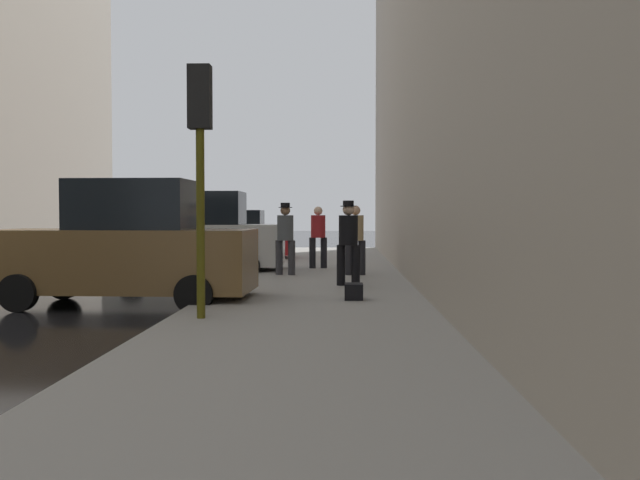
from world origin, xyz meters
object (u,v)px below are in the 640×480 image
at_px(pedestrian_with_beanie, 285,235).
at_px(traffic_light, 200,135).
at_px(fire_hydrant, 268,255).
at_px(pedestrian_with_fedora, 348,239).
at_px(parked_red_hatchback, 231,237).
at_px(parked_white_van, 199,237).
at_px(parked_bronze_suv, 126,248).
at_px(duffel_bag, 354,291).
at_px(pedestrian_in_tan_coat, 355,236).
at_px(pedestrian_in_red_jacket, 318,234).

bearing_deg(pedestrian_with_beanie, traffic_light, -94.73).
xyz_separation_m(fire_hydrant, pedestrian_with_fedora, (2.19, -4.93, 0.64)).
height_order(parked_red_hatchback, fire_hydrant, parked_red_hatchback).
xyz_separation_m(parked_white_van, traffic_light, (1.85, -8.96, 1.73)).
bearing_deg(fire_hydrant, pedestrian_with_beanie, -73.84).
bearing_deg(pedestrian_with_beanie, parked_bronze_suv, -116.82).
height_order(parked_white_van, pedestrian_with_fedora, parked_white_van).
distance_m(parked_red_hatchback, duffel_bag, 12.76).
bearing_deg(fire_hydrant, pedestrian_in_tan_coat, -43.61).
bearing_deg(parked_bronze_suv, pedestrian_in_red_jacket, 65.76).
xyz_separation_m(pedestrian_in_red_jacket, pedestrian_with_fedora, (0.80, -4.87, 0.03)).
height_order(fire_hydrant, pedestrian_in_tan_coat, pedestrian_in_tan_coat).
height_order(traffic_light, pedestrian_in_tan_coat, traffic_light).
distance_m(parked_white_van, traffic_light, 9.31).
height_order(parked_red_hatchback, traffic_light, traffic_light).
distance_m(parked_bronze_suv, pedestrian_in_red_jacket, 7.79).
xyz_separation_m(fire_hydrant, pedestrian_with_beanie, (0.66, -2.28, 0.64)).
bearing_deg(pedestrian_in_red_jacket, traffic_light, -97.96).
height_order(parked_white_van, pedestrian_in_tan_coat, parked_white_van).
relative_size(parked_red_hatchback, traffic_light, 1.17).
relative_size(parked_bronze_suv, pedestrian_with_beanie, 2.62).
bearing_deg(parked_bronze_suv, fire_hydrant, 75.86).
relative_size(parked_white_van, fire_hydrant, 6.54).
bearing_deg(pedestrian_in_red_jacket, parked_white_van, -168.27).
bearing_deg(fire_hydrant, duffel_bag, -72.83).
relative_size(parked_red_hatchback, duffel_bag, 9.59).
bearing_deg(traffic_light, parked_bronze_suv, 126.35).
distance_m(fire_hydrant, duffel_bag, 7.70).
distance_m(parked_red_hatchback, fire_hydrant, 5.07).
xyz_separation_m(traffic_light, pedestrian_in_red_jacket, (1.34, 9.62, -1.65)).
bearing_deg(parked_white_van, pedestrian_with_beanie, -32.36).
relative_size(pedestrian_in_red_jacket, pedestrian_in_tan_coat, 1.00).
relative_size(fire_hydrant, pedestrian_with_fedora, 0.40).
distance_m(fire_hydrant, pedestrian_in_red_jacket, 1.52).
bearing_deg(parked_red_hatchback, parked_white_van, -90.00).
relative_size(pedestrian_with_beanie, pedestrian_in_tan_coat, 1.04).
bearing_deg(parked_white_van, pedestrian_in_tan_coat, -20.35).
bearing_deg(parked_bronze_suv, duffel_bag, -2.67).
bearing_deg(duffel_bag, pedestrian_with_beanie, 107.62).
xyz_separation_m(pedestrian_with_beanie, pedestrian_with_fedora, (1.53, -2.65, 0.00)).
relative_size(parked_bronze_suv, duffel_bag, 10.57).
height_order(parked_white_van, duffel_bag, parked_white_van).
bearing_deg(traffic_light, pedestrian_with_beanie, 85.27).
distance_m(parked_white_van, fire_hydrant, 2.01).
bearing_deg(pedestrian_with_fedora, fire_hydrant, 114.00).
distance_m(parked_white_van, pedestrian_in_tan_coat, 4.47).
bearing_deg(parked_red_hatchback, fire_hydrant, -69.13).
xyz_separation_m(pedestrian_with_beanie, pedestrian_in_tan_coat, (1.73, 0.01, -0.03)).
bearing_deg(parked_bronze_suv, traffic_light, -53.65).
relative_size(traffic_light, pedestrian_with_beanie, 2.03).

